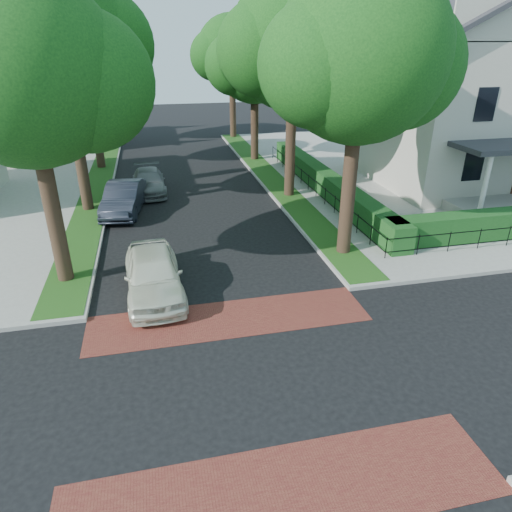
{
  "coord_description": "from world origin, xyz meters",
  "views": [
    {
      "loc": [
        -1.93,
        -9.17,
        8.15
      ],
      "look_at": [
        1.14,
        4.35,
        1.6
      ],
      "focal_mm": 32.0,
      "sensor_mm": 36.0,
      "label": 1
    }
  ],
  "objects": [
    {
      "name": "fence_main_road",
      "position": [
        6.9,
        15.0,
        0.6
      ],
      "size": [
        0.06,
        18.0,
        0.9
      ],
      "primitive_type": null,
      "color": "black",
      "rests_on": "sidewalk_ne"
    },
    {
      "name": "tree_left_near",
      "position": [
        -5.4,
        7.23,
        7.27
      ],
      "size": [
        7.5,
        6.45,
        10.2
      ],
      "color": "black",
      "rests_on": "sidewalk_nw"
    },
    {
      "name": "tree_right_back",
      "position": [
        5.6,
        33.23,
        7.27
      ],
      "size": [
        7.5,
        6.45,
        10.2
      ],
      "color": "black",
      "rests_on": "sidewalk_ne"
    },
    {
      "name": "parked_car_front",
      "position": [
        -2.3,
        5.35,
        0.81
      ],
      "size": [
        2.15,
        4.86,
        1.62
      ],
      "primitive_type": "imported",
      "rotation": [
        0.0,
        0.0,
        0.05
      ],
      "color": "silver",
      "rests_on": "ground"
    },
    {
      "name": "tree_right_near",
      "position": [
        5.6,
        7.24,
        7.63
      ],
      "size": [
        7.75,
        6.67,
        10.66
      ],
      "color": "black",
      "rests_on": "sidewalk_ne"
    },
    {
      "name": "tree_left_back",
      "position": [
        -5.4,
        33.24,
        7.41
      ],
      "size": [
        7.75,
        6.66,
        10.44
      ],
      "color": "black",
      "rests_on": "sidewalk_nw"
    },
    {
      "name": "sidewalk_ne",
      "position": [
        19.5,
        19.0,
        0.07
      ],
      "size": [
        30.0,
        30.0,
        0.15
      ],
      "primitive_type": "cube",
      "color": "gray",
      "rests_on": "ground"
    },
    {
      "name": "grass_strip_nw",
      "position": [
        -5.4,
        19.1,
        0.16
      ],
      "size": [
        1.6,
        29.8,
        0.02
      ],
      "primitive_type": "cube",
      "color": "#184413",
      "rests_on": "sidewalk_nw"
    },
    {
      "name": "parked_car_rear",
      "position": [
        -2.3,
        17.67,
        0.66
      ],
      "size": [
        1.99,
        4.62,
        1.33
      ],
      "primitive_type": "imported",
      "rotation": [
        0.0,
        0.0,
        0.03
      ],
      "color": "slate",
      "rests_on": "ground"
    },
    {
      "name": "tree_right_mid",
      "position": [
        5.61,
        15.25,
        7.99
      ],
      "size": [
        8.25,
        7.09,
        11.22
      ],
      "color": "black",
      "rests_on": "sidewalk_ne"
    },
    {
      "name": "crosswalk_far",
      "position": [
        0.0,
        3.2,
        0.01
      ],
      "size": [
        9.0,
        2.2,
        0.01
      ],
      "primitive_type": "cube",
      "color": "maroon",
      "rests_on": "ground"
    },
    {
      "name": "parked_car_middle",
      "position": [
        -3.6,
        14.4,
        0.78
      ],
      "size": [
        2.35,
        4.95,
        1.57
      ],
      "primitive_type": "imported",
      "rotation": [
        0.0,
        0.0,
        -0.15
      ],
      "color": "#1E222D",
      "rests_on": "ground"
    },
    {
      "name": "tree_right_far",
      "position": [
        5.6,
        24.22,
        6.91
      ],
      "size": [
        7.25,
        6.23,
        9.74
      ],
      "color": "black",
      "rests_on": "sidewalk_ne"
    },
    {
      "name": "tree_left_far",
      "position": [
        -5.4,
        24.22,
        7.12
      ],
      "size": [
        7.0,
        6.02,
        9.86
      ],
      "color": "black",
      "rests_on": "sidewalk_nw"
    },
    {
      "name": "hedge_main_road",
      "position": [
        7.7,
        15.0,
        0.75
      ],
      "size": [
        1.0,
        18.0,
        1.2
      ],
      "primitive_type": "cube",
      "color": "#153E16",
      "rests_on": "sidewalk_ne"
    },
    {
      "name": "ground",
      "position": [
        0.0,
        0.0,
        0.0
      ],
      "size": [
        120.0,
        120.0,
        0.0
      ],
      "primitive_type": "plane",
      "color": "black",
      "rests_on": "ground"
    },
    {
      "name": "house_victorian",
      "position": [
        17.51,
        15.92,
        6.02
      ],
      "size": [
        13.0,
        13.05,
        12.48
      ],
      "color": "beige",
      "rests_on": "sidewalk_ne"
    },
    {
      "name": "grass_strip_ne",
      "position": [
        5.4,
        19.1,
        0.16
      ],
      "size": [
        1.6,
        29.8,
        0.02
      ],
      "primitive_type": "cube",
      "color": "#184413",
      "rests_on": "sidewalk_ne"
    },
    {
      "name": "crosswalk_near",
      "position": [
        0.0,
        -3.2,
        0.01
      ],
      "size": [
        9.0,
        2.2,
        0.01
      ],
      "primitive_type": "cube",
      "color": "maroon",
      "rests_on": "ground"
    },
    {
      "name": "tree_left_mid",
      "position": [
        -5.39,
        15.24,
        8.34
      ],
      "size": [
        8.0,
        6.88,
        11.48
      ],
      "color": "black",
      "rests_on": "sidewalk_nw"
    }
  ]
}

